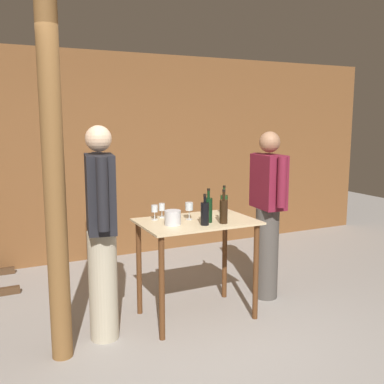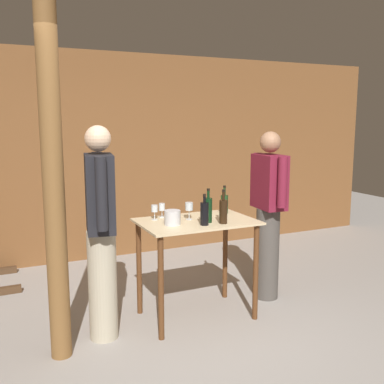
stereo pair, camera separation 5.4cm
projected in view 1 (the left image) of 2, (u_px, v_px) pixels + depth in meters
name	position (u px, v px, depth m)	size (l,w,h in m)	color
ground_plane	(215.00, 354.00, 3.56)	(14.00, 14.00, 0.00)	#9E9993
back_wall	(111.00, 157.00, 5.91)	(8.40, 0.05, 2.70)	brown
tasting_table	(197.00, 240.00, 4.14)	(1.05, 0.70, 0.93)	beige
wooden_post	(54.00, 187.00, 3.31)	(0.16, 0.16, 2.70)	brown
wine_bottle_far_left	(205.00, 213.00, 3.92)	(0.07, 0.07, 0.28)	black
wine_bottle_left	(208.00, 209.00, 4.02)	(0.07, 0.07, 0.31)	black
wine_bottle_center	(224.00, 211.00, 3.98)	(0.07, 0.07, 0.31)	black
wine_bottle_right	(224.00, 203.00, 4.41)	(0.07, 0.07, 0.28)	#193819
wine_glass_near_left	(155.00, 209.00, 4.12)	(0.06, 0.06, 0.14)	silver
wine_glass_near_center	(162.00, 208.00, 4.23)	(0.06, 0.06, 0.14)	silver
wine_glass_near_right	(189.00, 207.00, 4.13)	(0.07, 0.07, 0.16)	silver
ice_bucket	(173.00, 218.00, 3.93)	(0.14, 0.14, 0.13)	silver
person_host	(101.00, 229.00, 3.68)	(0.29, 0.58, 1.80)	#B7AD93
person_visitor_with_scarf	(268.00, 212.00, 4.57)	(0.25, 0.59, 1.72)	#4C4742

